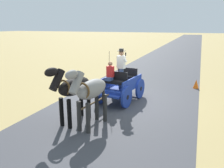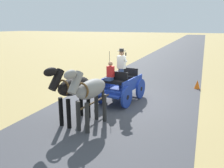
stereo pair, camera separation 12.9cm
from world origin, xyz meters
name	(u,v)px [view 1 (the left image)]	position (x,y,z in m)	size (l,w,h in m)	color
ground_plane	(129,100)	(0.00, 0.00, 0.00)	(200.00, 200.00, 0.00)	tan
road_surface	(129,100)	(0.00, 0.00, 0.00)	(6.24, 160.00, 0.01)	#424247
horse_drawn_carriage	(120,84)	(0.37, 0.21, 0.82)	(1.72, 4.51, 2.50)	#1E3899
horse_near_side	(90,91)	(0.40, 3.26, 1.32)	(0.77, 2.15, 2.21)	gray
horse_off_side	(73,88)	(1.15, 3.16, 1.32)	(0.84, 2.15, 2.21)	black
traffic_cone	(196,84)	(-2.92, -3.42, 0.25)	(0.32, 0.32, 0.50)	orange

